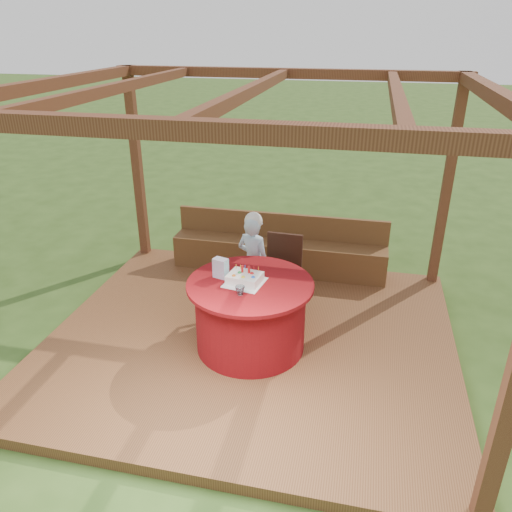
{
  "coord_description": "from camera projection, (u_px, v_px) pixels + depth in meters",
  "views": [
    {
      "loc": [
        1.11,
        -4.64,
        3.33
      ],
      "look_at": [
        0.0,
        0.25,
        1.0
      ],
      "focal_mm": 35.0,
      "sensor_mm": 36.0,
      "label": 1
    }
  ],
  "objects": [
    {
      "name": "drinking_glass",
      "position": [
        240.0,
        290.0,
        4.91
      ],
      "size": [
        0.12,
        0.12,
        0.09
      ],
      "primitive_type": "imported",
      "rotation": [
        0.0,
        0.0,
        -0.33
      ],
      "color": "silver",
      "rests_on": "table"
    },
    {
      "name": "pergola",
      "position": [
        250.0,
        132.0,
        4.71
      ],
      "size": [
        4.5,
        4.0,
        2.72
      ],
      "color": "brown",
      "rests_on": "deck"
    },
    {
      "name": "deck",
      "position": [
        251.0,
        339.0,
        5.7
      ],
      "size": [
        4.5,
        4.0,
        0.12
      ],
      "primitive_type": "cube",
      "color": "brown",
      "rests_on": "ground"
    },
    {
      "name": "chair",
      "position": [
        282.0,
        267.0,
        6.15
      ],
      "size": [
        0.46,
        0.46,
        0.89
      ],
      "color": "#331A10",
      "rests_on": "deck"
    },
    {
      "name": "birthday_cake",
      "position": [
        245.0,
        278.0,
        5.13
      ],
      "size": [
        0.44,
        0.44,
        0.18
      ],
      "color": "white",
      "rests_on": "table"
    },
    {
      "name": "bench",
      "position": [
        279.0,
        253.0,
        7.09
      ],
      "size": [
        3.0,
        0.42,
        0.8
      ],
      "color": "brown",
      "rests_on": "deck"
    },
    {
      "name": "ground",
      "position": [
        251.0,
        344.0,
        5.73
      ],
      "size": [
        60.0,
        60.0,
        0.0
      ],
      "primitive_type": "plane",
      "color": "#2C4818",
      "rests_on": "ground"
    },
    {
      "name": "gift_bag",
      "position": [
        221.0,
        268.0,
        5.23
      ],
      "size": [
        0.17,
        0.14,
        0.21
      ],
      "primitive_type": "cube",
      "rotation": [
        0.0,
        0.0,
        -0.3
      ],
      "color": "#E292C9",
      "rests_on": "table"
    },
    {
      "name": "elderly_woman",
      "position": [
        254.0,
        261.0,
        6.0
      ],
      "size": [
        0.51,
        0.43,
        1.25
      ],
      "color": "#92C0D9",
      "rests_on": "deck"
    },
    {
      "name": "table",
      "position": [
        250.0,
        315.0,
        5.32
      ],
      "size": [
        1.33,
        1.33,
        0.79
      ],
      "color": "maroon",
      "rests_on": "deck"
    }
  ]
}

